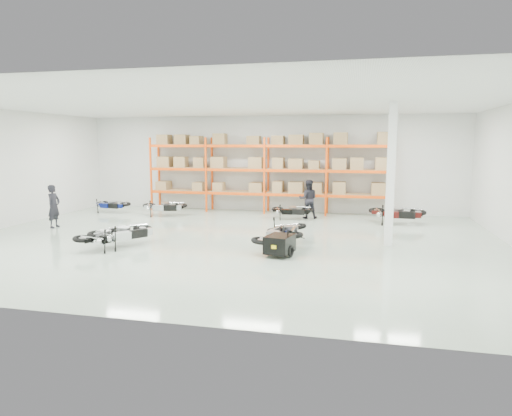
% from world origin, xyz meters
% --- Properties ---
extents(room, '(18.00, 18.00, 18.00)m').
position_xyz_m(room, '(0.00, 0.00, 2.25)').
color(room, '#ACBFAD').
rests_on(room, ground).
extents(pallet_rack, '(11.28, 0.98, 3.62)m').
position_xyz_m(pallet_rack, '(-0.00, 6.45, 2.26)').
color(pallet_rack, '#FF500D').
rests_on(pallet_rack, ground).
extents(structural_column, '(0.25, 0.25, 4.50)m').
position_xyz_m(structural_column, '(5.20, 0.50, 2.25)').
color(structural_column, white).
rests_on(structural_column, ground).
extents(moto_blue_centre, '(1.08, 1.85, 1.14)m').
position_xyz_m(moto_blue_centre, '(1.84, -1.03, 0.54)').
color(moto_blue_centre, '#07114A').
rests_on(moto_blue_centre, ground).
extents(moto_silver_left, '(1.80, 1.99, 1.17)m').
position_xyz_m(moto_silver_left, '(-2.92, -1.56, 0.55)').
color(moto_silver_left, '#B7BABE').
rests_on(moto_silver_left, ground).
extents(moto_black_far_left, '(1.27, 1.85, 1.09)m').
position_xyz_m(moto_black_far_left, '(-3.31, -1.96, 0.52)').
color(moto_black_far_left, black).
rests_on(moto_black_far_left, ground).
extents(moto_touring_right, '(1.01, 1.87, 1.18)m').
position_xyz_m(moto_touring_right, '(2.08, -0.09, 0.56)').
color(moto_touring_right, black).
rests_on(moto_touring_right, ground).
extents(trailer, '(0.85, 1.50, 0.61)m').
position_xyz_m(trailer, '(2.08, -1.69, 0.36)').
color(trailer, black).
rests_on(trailer, ground).
extents(moto_back_a, '(1.66, 0.99, 1.01)m').
position_xyz_m(moto_back_a, '(-7.09, 4.78, 0.48)').
color(moto_back_a, navy).
rests_on(moto_back_a, ground).
extents(moto_back_b, '(1.86, 1.18, 1.12)m').
position_xyz_m(moto_back_b, '(-4.26, 4.42, 0.53)').
color(moto_back_b, '#9EA3A7').
rests_on(moto_back_b, ground).
extents(moto_back_c, '(1.58, 0.81, 1.01)m').
position_xyz_m(moto_back_c, '(1.46, 4.79, 0.48)').
color(moto_back_c, black).
rests_on(moto_back_c, ground).
extents(moto_back_d, '(2.00, 1.12, 1.24)m').
position_xyz_m(moto_back_d, '(5.75, 4.52, 0.59)').
color(moto_back_d, '#440F0D').
rests_on(moto_back_d, ground).
extents(person_left, '(0.40, 0.61, 1.65)m').
position_xyz_m(person_left, '(-7.19, 0.84, 0.83)').
color(person_left, black).
rests_on(person_left, ground).
extents(person_back, '(0.89, 0.74, 1.67)m').
position_xyz_m(person_back, '(2.10, 5.25, 0.84)').
color(person_back, black).
rests_on(person_back, ground).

